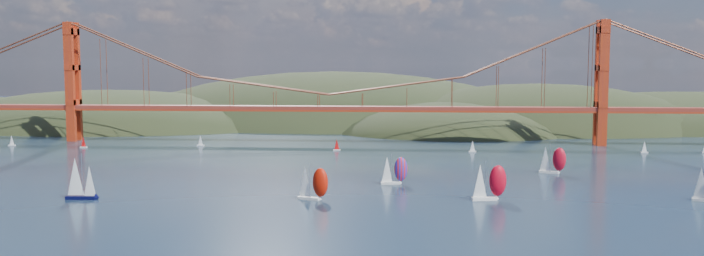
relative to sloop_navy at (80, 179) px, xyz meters
name	(u,v)px	position (x,y,z in m)	size (l,w,h in m)	color
ground	(228,249)	(51.86, -45.17, -5.45)	(1200.00, 1200.00, 0.00)	black
headlands	(423,145)	(96.81, 233.11, -17.91)	(725.00, 225.00, 96.00)	black
bridge	(325,72)	(50.12, 134.83, 26.78)	(552.00, 12.00, 55.00)	maroon
sloop_navy	(80,179)	(0.00, 0.00, 0.00)	(8.02, 4.63, 12.36)	black
racer_0	(312,183)	(61.73, 3.67, -0.80)	(8.80, 5.33, 9.85)	silver
racer_1	(488,181)	(108.04, 6.92, -0.45)	(9.40, 4.61, 10.59)	white
racer_3	(552,159)	(134.19, 53.46, -0.84)	(8.72, 5.08, 9.78)	silver
racer_rwb	(394,170)	(82.74, 29.13, -1.08)	(8.21, 3.88, 9.26)	silver
distant_boat_1	(12,140)	(-85.95, 112.67, -3.05)	(3.00, 2.00, 4.70)	silver
distant_boat_2	(83,142)	(-51.34, 108.44, -3.05)	(3.00, 2.00, 4.70)	silver
distant_boat_3	(200,140)	(-3.21, 118.58, -3.05)	(3.00, 2.00, 4.70)	silver
distant_boat_4	(644,147)	(182.45, 108.91, -3.05)	(3.00, 2.00, 4.70)	silver
distant_boat_8	(473,146)	(113.58, 106.44, -3.05)	(3.00, 2.00, 4.70)	silver
distant_boat_9	(337,145)	(57.90, 107.41, -3.05)	(3.00, 2.00, 4.70)	silver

